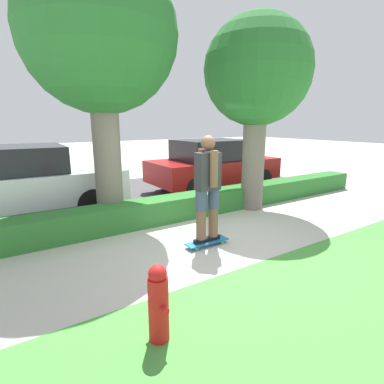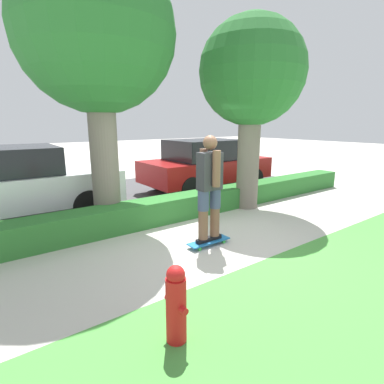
{
  "view_description": "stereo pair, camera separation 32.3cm",
  "coord_description": "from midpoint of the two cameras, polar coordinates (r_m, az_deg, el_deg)",
  "views": [
    {
      "loc": [
        -3.02,
        -4.02,
        2.11
      ],
      "look_at": [
        -0.06,
        0.6,
        0.83
      ],
      "focal_mm": 28.0,
      "sensor_mm": 36.0,
      "label": 1
    },
    {
      "loc": [
        -3.29,
        -3.84,
        2.11
      ],
      "look_at": [
        -0.06,
        0.6,
        0.83
      ],
      "focal_mm": 28.0,
      "sensor_mm": 36.0,
      "label": 2
    }
  ],
  "objects": [
    {
      "name": "street_asphalt",
      "position": [
        8.97,
        -11.11,
        -0.71
      ],
      "size": [
        12.68,
        5.0,
        0.01
      ],
      "color": "#474749",
      "rests_on": "ground_plane"
    },
    {
      "name": "tree_near",
      "position": [
        6.47,
        -15.65,
        26.46
      ],
      "size": [
        2.94,
        2.94,
        5.2
      ],
      "color": "#70665B",
      "rests_on": "ground_plane"
    },
    {
      "name": "parked_car_front",
      "position": [
        7.61,
        -30.07,
        1.71
      ],
      "size": [
        4.65,
        2.08,
        1.61
      ],
      "rotation": [
        0.0,
        0.0,
        -0.01
      ],
      "color": "silver",
      "rests_on": "ground_plane"
    },
    {
      "name": "tree_mid",
      "position": [
        7.56,
        13.6,
        20.82
      ],
      "size": [
        2.48,
        2.48,
        4.5
      ],
      "color": "#70665B",
      "rests_on": "ground_plane"
    },
    {
      "name": "hedge_row",
      "position": [
        6.63,
        -2.83,
        -3.14
      ],
      "size": [
        12.68,
        0.6,
        0.51
      ],
      "color": "#2D702D",
      "rests_on": "ground_plane"
    },
    {
      "name": "skateboard",
      "position": [
        5.33,
        4.62,
        -9.46
      ],
      "size": [
        0.8,
        0.24,
        0.08
      ],
      "color": "#1E6BAD",
      "rests_on": "ground_plane"
    },
    {
      "name": "skater_person",
      "position": [
        5.04,
        4.82,
        1.03
      ],
      "size": [
        0.52,
        0.47,
        1.83
      ],
      "color": "black",
      "rests_on": "skateboard"
    },
    {
      "name": "parked_car_middle",
      "position": [
        9.5,
        5.03,
        5.26
      ],
      "size": [
        4.1,
        1.93,
        1.59
      ],
      "rotation": [
        0.0,
        0.0,
        0.01
      ],
      "color": "maroon",
      "rests_on": "ground_plane"
    },
    {
      "name": "fire_hydrant",
      "position": [
        3.09,
        -3.25,
        -20.45
      ],
      "size": [
        0.2,
        0.32,
        0.81
      ],
      "color": "red",
      "rests_on": "ground_plane"
    },
    {
      "name": "ground_plane",
      "position": [
        5.46,
        5.71,
        -9.68
      ],
      "size": [
        60.0,
        60.0,
        0.0
      ],
      "primitive_type": "plane",
      "color": "#BCB7AD"
    }
  ]
}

